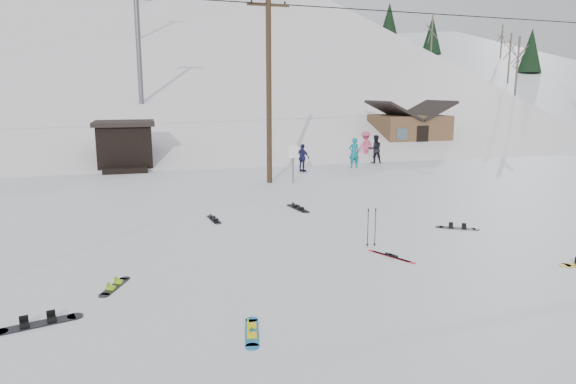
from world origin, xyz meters
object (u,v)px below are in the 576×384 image
object	(u,v)px
cabin	(409,132)
hero_snowboard	(252,332)
utility_pole	(269,86)
hero_skis	(391,256)

from	to	relation	value
cabin	hero_snowboard	world-z (taller)	cabin
utility_pole	cabin	world-z (taller)	utility_pole
utility_pole	hero_skis	size ratio (longest dim) A/B	6.25
cabin	hero_skis	xyz separation A→B (m)	(-12.45, -22.16, -1.46)
hero_skis	cabin	bearing A→B (deg)	34.49
cabin	hero_snowboard	size ratio (longest dim) A/B	4.06
utility_pole	hero_snowboard	bearing A→B (deg)	-104.59
utility_pole	hero_snowboard	world-z (taller)	utility_pole
utility_pole	hero_snowboard	xyz separation A→B (m)	(-4.05, -15.56, -4.66)
utility_pole	hero_snowboard	size ratio (longest dim) A/B	6.78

